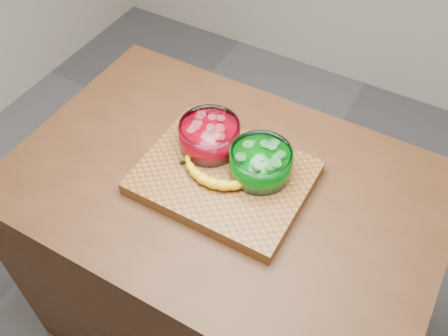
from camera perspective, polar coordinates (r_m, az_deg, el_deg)
The scene contains 6 objects.
ground at distance 2.15m, azimuth 0.00°, elevation -16.96°, with size 3.50×3.50×0.00m, color #5E5F63.
counter at distance 1.75m, azimuth 0.00°, elevation -10.98°, with size 1.20×0.80×0.90m, color #492A15.
cutting_board at distance 1.37m, azimuth 0.00°, elevation -1.10°, with size 0.45×0.35×0.04m, color brown.
bowl_red at distance 1.39m, azimuth -1.65°, elevation 3.68°, with size 0.17×0.17×0.08m.
bowl_green at distance 1.33m, azimuth 4.22°, elevation 0.60°, with size 0.17×0.17×0.08m.
banana at distance 1.33m, azimuth -0.84°, elevation -0.67°, with size 0.25×0.12×0.03m, color gold, non-canonical shape.
Camera 1 is at (0.43, -0.76, 1.97)m, focal length 40.00 mm.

